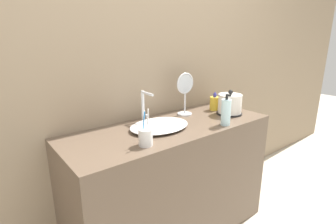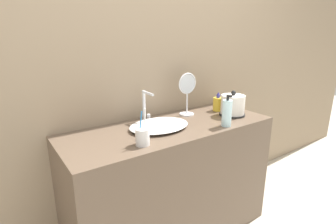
# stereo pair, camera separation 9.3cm
# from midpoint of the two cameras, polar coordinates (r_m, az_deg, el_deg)

# --- Properties ---
(wall_back) EXTENTS (6.00, 0.04, 2.60)m
(wall_back) POSITION_cam_midpoint_polar(r_m,az_deg,el_deg) (1.88, -6.48, 12.65)
(wall_back) COLOR gray
(wall_back) RESTS_ON ground_plane
(vanity_counter) EXTENTS (1.43, 0.55, 0.84)m
(vanity_counter) POSITION_cam_midpoint_polar(r_m,az_deg,el_deg) (1.91, -0.79, -15.06)
(vanity_counter) COLOR brown
(vanity_counter) RESTS_ON ground_plane
(sink_basin) EXTENTS (0.40, 0.30, 0.04)m
(sink_basin) POSITION_cam_midpoint_polar(r_m,az_deg,el_deg) (1.68, -3.46, -2.95)
(sink_basin) COLOR white
(sink_basin) RESTS_ON vanity_counter
(faucet) EXTENTS (0.06, 0.13, 0.21)m
(faucet) POSITION_cam_midpoint_polar(r_m,az_deg,el_deg) (1.80, -6.60, 1.54)
(faucet) COLOR silver
(faucet) RESTS_ON vanity_counter
(electric_kettle) EXTENTS (0.19, 0.19, 0.19)m
(electric_kettle) POSITION_cam_midpoint_polar(r_m,az_deg,el_deg) (2.01, 12.01, 1.50)
(electric_kettle) COLOR black
(electric_kettle) RESTS_ON vanity_counter
(toothbrush_cup) EXTENTS (0.08, 0.08, 0.21)m
(toothbrush_cup) POSITION_cam_midpoint_polar(r_m,az_deg,el_deg) (1.42, -6.79, -5.45)
(toothbrush_cup) COLOR silver
(toothbrush_cup) RESTS_ON vanity_counter
(lotion_bottle) EXTENTS (0.06, 0.06, 0.21)m
(lotion_bottle) POSITION_cam_midpoint_polar(r_m,az_deg,el_deg) (1.75, 11.03, -0.02)
(lotion_bottle) COLOR silver
(lotion_bottle) RESTS_ON vanity_counter
(shampoo_bottle) EXTENTS (0.07, 0.07, 0.15)m
(shampoo_bottle) POSITION_cam_midpoint_polar(r_m,az_deg,el_deg) (2.11, 8.86, 1.95)
(shampoo_bottle) COLOR gold
(shampoo_bottle) RESTS_ON vanity_counter
(vanity_mirror) EXTENTS (0.16, 0.11, 0.32)m
(vanity_mirror) POSITION_cam_midpoint_polar(r_m,az_deg,el_deg) (1.93, 2.36, 4.48)
(vanity_mirror) COLOR silver
(vanity_mirror) RESTS_ON vanity_counter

